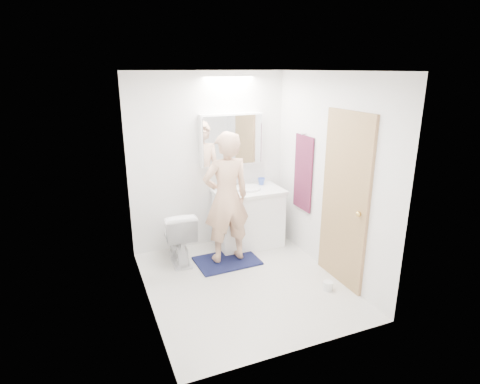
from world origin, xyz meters
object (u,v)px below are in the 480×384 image
person (226,198)px  soap_bottle_b (228,182)px  toilet (178,236)px  toilet_paper_roll (328,286)px  vanity_cabinet (248,219)px  medicine_cabinet (231,139)px  toothbrush_cup (261,181)px  soap_bottle_a (223,182)px

person → soap_bottle_b: size_ratio=9.41×
soap_bottle_b → toilet: bearing=-159.9°
toilet_paper_roll → vanity_cabinet: bearing=103.8°
medicine_cabinet → toothbrush_cup: size_ratio=8.26×
toothbrush_cup → toilet_paper_roll: 1.82m
person → toilet_paper_roll: bearing=125.6°
vanity_cabinet → soap_bottle_b: (-0.23, 0.18, 0.52)m
vanity_cabinet → toothbrush_cup: bearing=30.4°
soap_bottle_a → toilet_paper_roll: bearing=-67.4°
soap_bottle_a → toothbrush_cup: bearing=1.0°
medicine_cabinet → person: 0.91m
person → toothbrush_cup: bearing=-145.5°
toilet → soap_bottle_a: (0.73, 0.27, 0.57)m
medicine_cabinet → toilet_paper_roll: bearing=-72.4°
person → soap_bottle_a: size_ratio=8.09×
toilet → toothbrush_cup: 1.44m
toilet → toothbrush_cup: bearing=-165.1°
soap_bottle_b → medicine_cabinet: bearing=25.1°
vanity_cabinet → toilet_paper_roll: 1.55m
medicine_cabinet → toilet_paper_roll: medicine_cabinet is taller
person → toilet: bearing=-27.8°
person → soap_bottle_b: person is taller
toilet_paper_roll → toilet: bearing=136.0°
soap_bottle_b → toothbrush_cup: size_ratio=1.67×
toilet_paper_roll → medicine_cabinet: bearing=107.6°
soap_bottle_a → toilet: bearing=-160.0°
vanity_cabinet → soap_bottle_b: 0.60m
person → toothbrush_cup: (0.74, 0.55, -0.01)m
toothbrush_cup → soap_bottle_a: bearing=-179.0°
soap_bottle_a → toilet_paper_roll: size_ratio=1.88×
vanity_cabinet → soap_bottle_a: soap_bottle_a is taller
soap_bottle_b → toothbrush_cup: bearing=-2.3°
medicine_cabinet → soap_bottle_a: medicine_cabinet is taller
toilet_paper_roll → soap_bottle_b: bearing=109.9°
soap_bottle_a → toilet_paper_roll: 1.96m
vanity_cabinet → toilet_paper_roll: bearing=-76.2°
toilet → toilet_paper_roll: bearing=139.1°
vanity_cabinet → toilet_paper_roll: (0.36, -1.47, -0.34)m
medicine_cabinet → toilet_paper_roll: (0.53, -1.68, -1.45)m
soap_bottle_a → toothbrush_cup: (0.59, 0.01, -0.05)m
medicine_cabinet → toilet_paper_roll: size_ratio=8.00×
soap_bottle_b → toilet_paper_roll: size_ratio=1.61×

